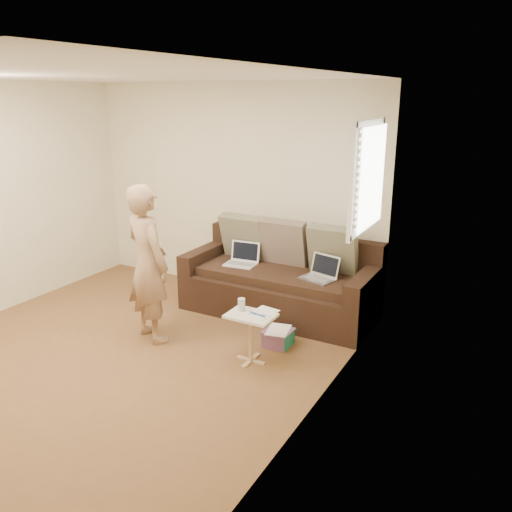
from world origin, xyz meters
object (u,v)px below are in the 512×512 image
(side_table, at_px, (251,338))
(striped_box, at_px, (278,337))
(person, at_px, (148,264))
(drinking_glass, at_px, (242,305))
(laptop_white, at_px, (240,265))
(laptop_silver, at_px, (317,280))
(sofa, at_px, (279,278))

(side_table, xyz_separation_m, striped_box, (0.08, 0.42, -0.16))
(person, bearing_deg, drinking_glass, -153.61)
(laptop_white, bearing_deg, laptop_silver, -7.64)
(sofa, height_order, person, person)
(sofa, distance_m, person, 1.56)
(person, bearing_deg, laptop_white, -86.60)
(person, relative_size, drinking_glass, 13.59)
(laptop_silver, bearing_deg, striped_box, -86.17)
(laptop_silver, distance_m, drinking_glass, 1.11)
(laptop_white, xyz_separation_m, drinking_glass, (0.65, -1.09, 0.03))
(laptop_silver, relative_size, striped_box, 1.30)
(side_table, bearing_deg, laptop_silver, 78.97)
(drinking_glass, bearing_deg, laptop_silver, 72.27)
(laptop_silver, height_order, striped_box, laptop_silver)
(sofa, relative_size, striped_box, 8.00)
(sofa, relative_size, drinking_glass, 18.33)
(laptop_white, height_order, side_table, laptop_white)
(drinking_glass, bearing_deg, sofa, 98.04)
(sofa, relative_size, laptop_silver, 6.13)
(side_table, xyz_separation_m, drinking_glass, (-0.12, 0.04, 0.30))
(striped_box, bearing_deg, laptop_silver, 78.89)
(person, xyz_separation_m, side_table, (1.16, 0.05, -0.57))
(person, distance_m, side_table, 1.29)
(side_table, distance_m, striped_box, 0.46)
(person, relative_size, striped_box, 5.93)
(laptop_white, relative_size, drinking_glass, 3.00)
(sofa, height_order, laptop_silver, sofa)
(laptop_silver, distance_m, laptop_white, 0.99)
(laptop_silver, bearing_deg, side_table, -86.09)
(laptop_white, relative_size, person, 0.22)
(side_table, relative_size, drinking_glass, 4.05)
(person, height_order, striped_box, person)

